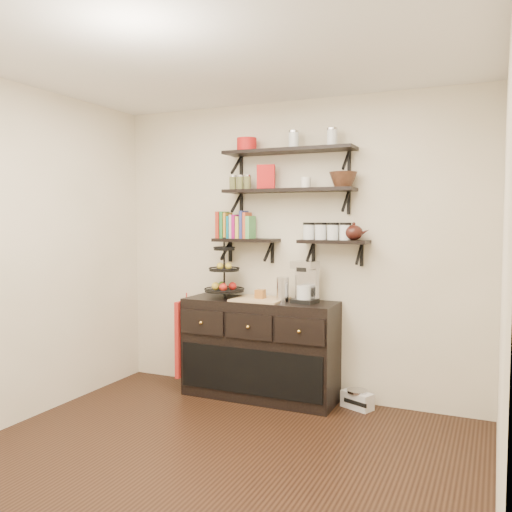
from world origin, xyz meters
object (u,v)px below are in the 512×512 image
at_px(fruit_stand, 225,278).
at_px(radio, 357,399).
at_px(sideboard, 260,349).
at_px(coffee_maker, 306,283).

relative_size(fruit_stand, radio, 1.79).
height_order(sideboard, fruit_stand, fruit_stand).
xyz_separation_m(sideboard, fruit_stand, (-0.36, 0.00, 0.63)).
relative_size(fruit_stand, coffee_maker, 1.46).
height_order(sideboard, coffee_maker, coffee_maker).
xyz_separation_m(coffee_maker, radio, (0.45, 0.06, -0.99)).
bearing_deg(sideboard, fruit_stand, 179.36).
relative_size(sideboard, radio, 4.68).
bearing_deg(coffee_maker, radio, 15.70).
xyz_separation_m(sideboard, radio, (0.88, 0.08, -0.37)).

